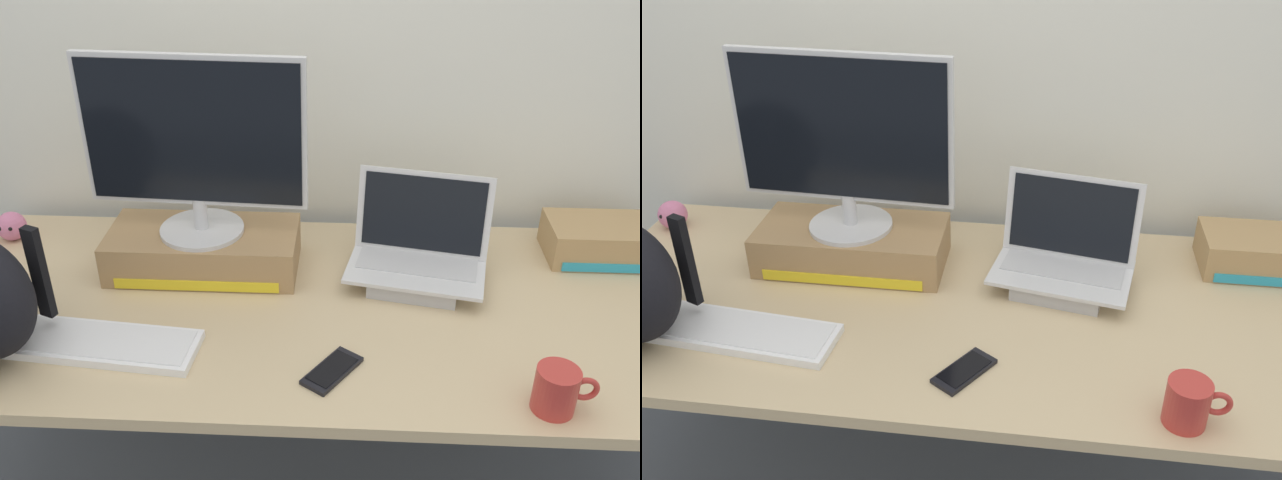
{
  "view_description": "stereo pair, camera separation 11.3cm",
  "coord_description": "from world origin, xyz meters",
  "views": [
    {
      "loc": [
        0.07,
        -1.39,
        1.69
      ],
      "look_at": [
        0.0,
        0.0,
        0.89
      ],
      "focal_mm": 38.51,
      "sensor_mm": 36.0,
      "label": 1
    },
    {
      "loc": [
        0.19,
        -1.38,
        1.69
      ],
      "look_at": [
        0.0,
        0.0,
        0.89
      ],
      "focal_mm": 38.51,
      "sensor_mm": 36.0,
      "label": 2
    }
  ],
  "objects": [
    {
      "name": "desk",
      "position": [
        0.0,
        0.0,
        0.66
      ],
      "size": [
        1.93,
        0.83,
        0.71
      ],
      "color": "tan",
      "rests_on": "ground"
    },
    {
      "name": "toner_box_cyan",
      "position": [
        0.77,
        0.27,
        0.76
      ],
      "size": [
        0.32,
        0.18,
        0.1
      ],
      "color": "#A88456",
      "rests_on": "desk"
    },
    {
      "name": "coffee_mug",
      "position": [
        0.49,
        -0.34,
        0.76
      ],
      "size": [
        0.13,
        0.09,
        0.1
      ],
      "color": "#B2332D",
      "rests_on": "desk"
    },
    {
      "name": "back_wall",
      "position": [
        0.0,
        0.52,
        1.3
      ],
      "size": [
        7.0,
        0.1,
        2.6
      ],
      "primitive_type": "cube",
      "color": "silver",
      "rests_on": "ground"
    },
    {
      "name": "open_laptop",
      "position": [
        0.24,
        0.12,
        0.77
      ],
      "size": [
        0.38,
        0.28,
        0.27
      ],
      "rotation": [
        0.0,
        0.0,
        -0.19
      ],
      "color": "#ADADB2",
      "rests_on": "desk"
    },
    {
      "name": "desktop_monitor",
      "position": [
        -0.31,
        0.15,
        1.06
      ],
      "size": [
        0.55,
        0.22,
        0.46
      ],
      "rotation": [
        0.0,
        0.0,
        -0.05
      ],
      "color": "silver",
      "rests_on": "toner_box_yellow"
    },
    {
      "name": "toner_box_yellow",
      "position": [
        -0.31,
        0.15,
        0.77
      ],
      "size": [
        0.49,
        0.24,
        0.11
      ],
      "color": "#9E7A51",
      "rests_on": "desk"
    },
    {
      "name": "external_keyboard",
      "position": [
        -0.48,
        -0.2,
        0.73
      ],
      "size": [
        0.45,
        0.18,
        0.02
      ],
      "rotation": [
        0.0,
        0.0,
        -0.09
      ],
      "color": "white",
      "rests_on": "desk"
    },
    {
      "name": "plush_toy",
      "position": [
        -0.89,
        0.27,
        0.76
      ],
      "size": [
        0.08,
        0.08,
        0.08
      ],
      "color": "#CC7099",
      "rests_on": "desk"
    },
    {
      "name": "cell_phone",
      "position": [
        0.04,
        -0.26,
        0.72
      ],
      "size": [
        0.14,
        0.16,
        0.01
      ],
      "rotation": [
        0.0,
        0.0,
        -0.6
      ],
      "color": "black",
      "rests_on": "desk"
    }
  ]
}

